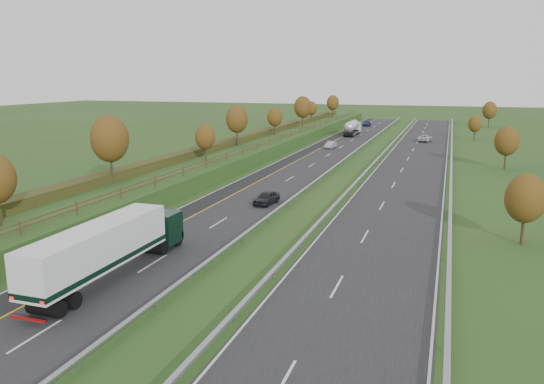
# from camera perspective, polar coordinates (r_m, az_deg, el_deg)

# --- Properties ---
(ground) EXTENTS (400.00, 400.00, 0.00)m
(ground) POSITION_cam_1_polar(r_m,az_deg,el_deg) (79.23, 8.30, 2.15)
(ground) COLOR #27491A
(ground) RESTS_ON ground
(near_carriageway) EXTENTS (10.50, 200.00, 0.04)m
(near_carriageway) POSITION_cam_1_polar(r_m,az_deg,el_deg) (85.75, 3.64, 3.02)
(near_carriageway) COLOR black
(near_carriageway) RESTS_ON ground
(far_carriageway) EXTENTS (10.50, 200.00, 0.04)m
(far_carriageway) POSITION_cam_1_polar(r_m,az_deg,el_deg) (83.12, 14.70, 2.36)
(far_carriageway) COLOR black
(far_carriageway) RESTS_ON ground
(hard_shoulder) EXTENTS (3.00, 200.00, 0.04)m
(hard_shoulder) POSITION_cam_1_polar(r_m,az_deg,el_deg) (86.77, 1.24, 3.16)
(hard_shoulder) COLOR black
(hard_shoulder) RESTS_ON ground
(lane_markings) EXTENTS (26.75, 200.00, 0.01)m
(lane_markings) POSITION_cam_1_polar(r_m,az_deg,el_deg) (84.23, 7.83, 2.79)
(lane_markings) COLOR silver
(lane_markings) RESTS_ON near_carriageway
(embankment_left) EXTENTS (12.00, 200.00, 2.00)m
(embankment_left) POSITION_cam_1_polar(r_m,az_deg,el_deg) (89.77, -4.41, 4.06)
(embankment_left) COLOR #27491A
(embankment_left) RESTS_ON ground
(hedge_left) EXTENTS (2.20, 180.00, 1.10)m
(hedge_left) POSITION_cam_1_polar(r_m,az_deg,el_deg) (90.36, -5.60, 5.08)
(hedge_left) COLOR #2C3214
(hedge_left) RESTS_ON embankment_left
(fence_left) EXTENTS (0.12, 189.06, 1.20)m
(fence_left) POSITION_cam_1_polar(r_m,az_deg,el_deg) (87.52, -1.81, 5.02)
(fence_left) COLOR #422B19
(fence_left) RESTS_ON embankment_left
(median_barrier_near) EXTENTS (0.32, 200.00, 0.71)m
(median_barrier_near) POSITION_cam_1_polar(r_m,az_deg,el_deg) (84.39, 7.39, 3.21)
(median_barrier_near) COLOR gray
(median_barrier_near) RESTS_ON ground
(median_barrier_far) EXTENTS (0.32, 200.00, 0.71)m
(median_barrier_far) POSITION_cam_1_polar(r_m,az_deg,el_deg) (83.58, 10.82, 3.00)
(median_barrier_far) COLOR gray
(median_barrier_far) RESTS_ON ground
(outer_barrier_far) EXTENTS (0.32, 200.00, 0.71)m
(outer_barrier_far) POSITION_cam_1_polar(r_m,az_deg,el_deg) (82.87, 18.73, 2.50)
(outer_barrier_far) COLOR gray
(outer_barrier_far) RESTS_ON ground
(trees_left) EXTENTS (6.64, 164.30, 7.66)m
(trees_left) POSITION_cam_1_polar(r_m,az_deg,el_deg) (85.95, -5.13, 7.29)
(trees_left) COLOR #2D2116
(trees_left) RESTS_ON embankment_left
(trees_far) EXTENTS (8.45, 118.60, 7.12)m
(trees_far) POSITION_cam_1_polar(r_m,az_deg,el_deg) (111.74, 22.77, 6.43)
(trees_far) COLOR #2D2116
(trees_far) RESTS_ON ground
(box_lorry) EXTENTS (2.58, 16.28, 4.06)m
(box_lorry) POSITION_cam_1_polar(r_m,az_deg,el_deg) (38.16, -17.16, -5.63)
(box_lorry) COLOR black
(box_lorry) RESTS_ON near_carriageway
(road_tanker) EXTENTS (2.40, 11.22, 3.46)m
(road_tanker) POSITION_cam_1_polar(r_m,az_deg,el_deg) (130.56, 8.63, 6.88)
(road_tanker) COLOR silver
(road_tanker) RESTS_ON near_carriageway
(car_dark_near) EXTENTS (2.19, 4.35, 1.42)m
(car_dark_near) POSITION_cam_1_polar(r_m,az_deg,el_deg) (58.16, -0.58, -0.62)
(car_dark_near) COLOR black
(car_dark_near) RESTS_ON near_carriageway
(car_silver_mid) EXTENTS (1.79, 4.15, 1.33)m
(car_silver_mid) POSITION_cam_1_polar(r_m,az_deg,el_deg) (105.47, 6.33, 5.07)
(car_silver_mid) COLOR #A7A7AC
(car_silver_mid) RESTS_ON near_carriageway
(car_small_far) EXTENTS (2.31, 5.09, 1.45)m
(car_small_far) POSITION_cam_1_polar(r_m,az_deg,el_deg) (155.85, 10.17, 7.27)
(car_small_far) COLOR #172048
(car_small_far) RESTS_ON near_carriageway
(car_oncoming) EXTENTS (3.07, 5.60, 1.49)m
(car_oncoming) POSITION_cam_1_polar(r_m,az_deg,el_deg) (120.71, 16.12, 5.60)
(car_oncoming) COLOR silver
(car_oncoming) RESTS_ON far_carriageway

